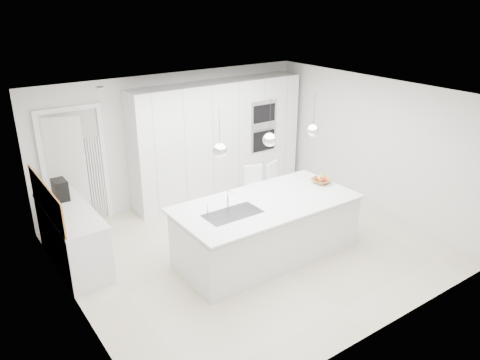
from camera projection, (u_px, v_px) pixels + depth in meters
floor at (251, 248)px, 7.60m from camera, size 5.50×5.50×0.00m
wall_back at (175, 138)px, 9.03m from camera, size 5.50×0.00×5.50m
wall_left at (69, 225)px, 5.67m from camera, size 0.00×5.00×5.00m
ceiling at (252, 95)px, 6.66m from camera, size 5.50×5.50×0.00m
tall_cabinets at (218, 140)px, 9.27m from camera, size 3.60×0.60×2.30m
oven_stack at (264, 126)px, 9.43m from camera, size 0.62×0.04×1.05m
doorway_frame at (75, 170)px, 8.06m from camera, size 1.11×0.08×2.13m
hallway_door at (62, 175)px, 7.89m from camera, size 0.76×0.38×2.00m
radiator at (95, 175)px, 8.28m from camera, size 0.32×0.04×1.40m
left_base_cabinets at (73, 238)px, 7.05m from camera, size 0.60×1.80×0.86m
left_worktop at (69, 211)px, 6.88m from camera, size 0.62×1.82×0.04m
oak_backsplash at (46, 199)px, 6.62m from camera, size 0.02×1.80×0.50m
island_base at (267, 230)px, 7.26m from camera, size 2.80×1.20×0.86m
island_worktop at (266, 203)px, 7.13m from camera, size 2.84×1.40×0.04m
island_sink at (233, 219)px, 6.77m from camera, size 0.84×0.44×0.18m
island_tap at (228, 199)px, 6.86m from camera, size 0.02×0.02×0.30m
pendant_left at (220, 150)px, 6.26m from camera, size 0.20×0.20×0.20m
pendant_mid at (270, 140)px, 6.71m from camera, size 0.20×0.20×0.20m
pendant_right at (313, 130)px, 7.17m from camera, size 0.20×0.20×0.20m
fruit_bowl at (321, 181)px, 7.81m from camera, size 0.35×0.35×0.08m
espresso_machine at (60, 190)px, 7.15m from camera, size 0.19×0.30×0.32m
bar_stool_left at (257, 196)px, 8.25m from camera, size 0.48×0.57×1.06m
bar_stool_right at (276, 191)px, 8.50m from camera, size 0.49×0.56×1.02m
apple_a at (324, 180)px, 7.78m from camera, size 0.08×0.08×0.08m
apple_b at (318, 178)px, 7.84m from camera, size 0.08×0.08×0.08m
apple_c at (323, 178)px, 7.84m from camera, size 0.07×0.07×0.07m
banana_bunch at (321, 177)px, 7.77m from camera, size 0.23×0.16×0.20m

